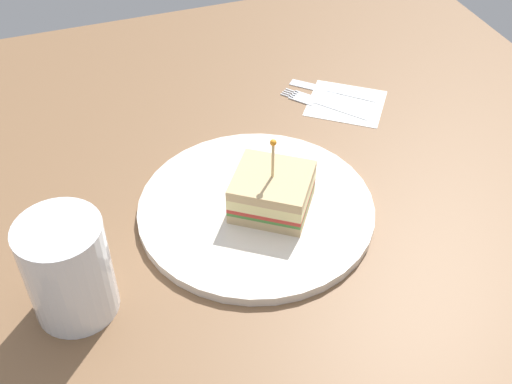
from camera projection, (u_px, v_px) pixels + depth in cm
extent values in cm
cube|color=brown|center=(256.00, 219.00, 72.58)|extent=(100.02, 100.02, 2.00)
cylinder|color=silver|center=(256.00, 209.00, 71.53)|extent=(26.23, 26.23, 1.10)
cube|color=tan|center=(272.00, 203.00, 70.59)|extent=(10.94, 10.81, 1.15)
cube|color=#478438|center=(272.00, 198.00, 70.07)|extent=(10.94, 10.81, 0.40)
cube|color=red|center=(272.00, 195.00, 69.76)|extent=(10.94, 10.81, 0.50)
cube|color=#EFE093|center=(272.00, 189.00, 69.16)|extent=(10.94, 10.81, 1.29)
cube|color=tan|center=(272.00, 180.00, 68.33)|extent=(10.94, 10.81, 1.15)
cylinder|color=tan|center=(273.00, 162.00, 66.62)|extent=(0.30, 0.30, 5.07)
sphere|color=orange|center=(273.00, 143.00, 64.91)|extent=(0.70, 0.70, 0.70)
cylinder|color=silver|center=(72.00, 281.00, 59.84)|extent=(6.98, 6.98, 7.44)
cylinder|color=white|center=(68.00, 269.00, 58.74)|extent=(7.93, 7.93, 10.71)
cube|color=white|center=(346.00, 103.00, 87.57)|extent=(13.35, 13.14, 0.15)
cube|color=silver|center=(341.00, 110.00, 86.18)|extent=(5.37, 6.39, 0.35)
cube|color=silver|center=(304.00, 98.00, 88.36)|extent=(3.98, 4.18, 0.35)
cube|color=silver|center=(292.00, 90.00, 89.68)|extent=(1.40, 1.66, 0.35)
cube|color=silver|center=(290.00, 92.00, 89.36)|extent=(1.40, 1.66, 0.35)
cube|color=silver|center=(289.00, 94.00, 89.05)|extent=(1.40, 1.66, 0.35)
cube|color=silver|center=(287.00, 96.00, 88.73)|extent=(1.40, 1.66, 0.35)
cube|color=silver|center=(351.00, 95.00, 88.82)|extent=(5.66, 5.28, 0.35)
cube|color=silver|center=(314.00, 87.00, 90.38)|extent=(6.16, 5.85, 0.24)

